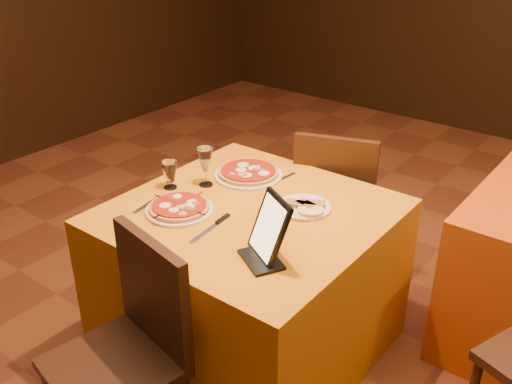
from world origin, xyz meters
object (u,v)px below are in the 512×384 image
Objects in this scene: wine_glass at (205,167)px; water_glass at (170,175)px; chair_main_near at (113,366)px; tablet at (270,227)px; main_table at (250,281)px; chair_main_far at (338,203)px; pizza_far at (248,174)px; pizza_near at (179,208)px.

water_glass is (-0.11, -0.12, -0.03)m from wine_glass.
tablet is (0.28, 0.56, 0.41)m from chair_main_near.
main_table is at bearing 101.09° from chair_main_near.
chair_main_far is 0.65m from pizza_far.
main_table is 5.79× the size of wine_glass.
pizza_far is 0.23m from wine_glass.
pizza_far is at bearing 63.77° from wine_glass.
water_glass is at bearing 131.12° from chair_main_near.
main_table is at bearing -11.77° from wine_glass.
main_table is 0.79m from chair_main_far.
pizza_near is 2.23× the size of water_glass.
pizza_near is at bearing -72.31° from wine_glass.
water_glass reaches higher than main_table.
wine_glass reaches higher than water_glass.
tablet is (0.49, -0.49, 0.10)m from pizza_far.
pizza_far is at bearing 163.88° from tablet.
main_table is 0.49m from pizza_near.
pizza_far is 0.71m from tablet.
tablet is (0.59, -0.30, 0.03)m from wine_glass.
chair_main_far is (0.00, 1.58, 0.00)m from chair_main_near.
chair_main_near is 4.79× the size of wine_glass.
pizza_far is (-0.22, 1.05, 0.31)m from chair_main_near.
chair_main_far is 1.13m from tablet.
chair_main_far is at bearing 90.00° from main_table.
pizza_near is at bearing 57.38° from chair_main_far.
chair_main_far is (-0.00, 0.79, 0.08)m from main_table.
water_glass is 0.53× the size of tablet.
main_table is 4.51× the size of tablet.
chair_main_near is 1.58m from chair_main_far.
chair_main_near is 2.77× the size of pizza_far.
pizza_far is 2.53× the size of water_glass.
chair_main_near is at bearing 70.50° from chair_main_far.
water_glass is (-0.21, -0.32, 0.05)m from pizza_far.
main_table is at bearing 40.51° from pizza_near.
main_table is 0.61m from water_glass.
wine_glass is at bearing -177.84° from tablet.
chair_main_near is 3.73× the size of tablet.
tablet is (0.28, -0.23, 0.49)m from main_table.
water_glass is at bearing -172.25° from main_table.
main_table is at bearing 70.50° from chair_main_far.
wine_glass is at bearing 168.23° from main_table.
wine_glass is (-0.31, -0.72, 0.39)m from chair_main_far.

